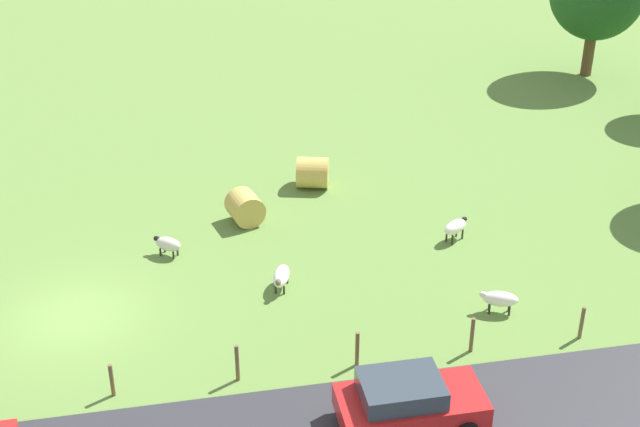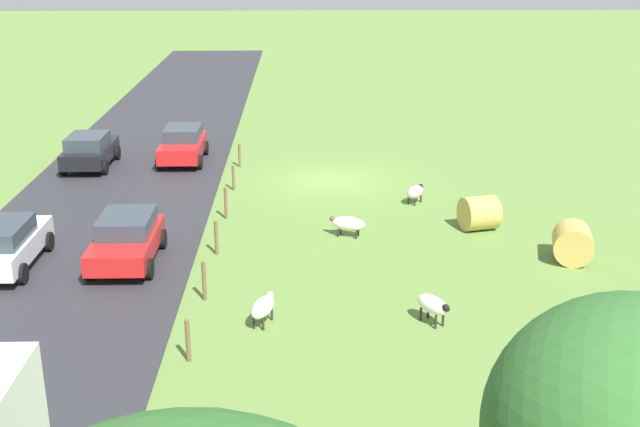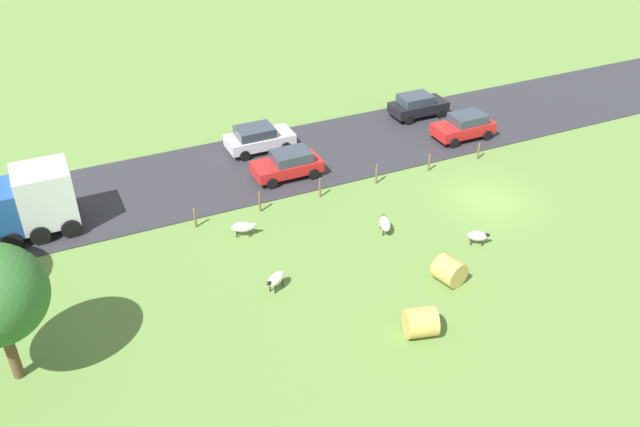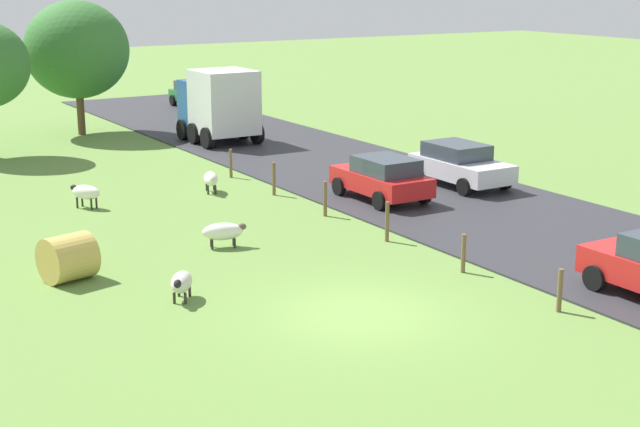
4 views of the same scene
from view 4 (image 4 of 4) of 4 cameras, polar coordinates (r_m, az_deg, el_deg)
name	(u,v)px [view 4 (image 4 of 4)]	position (r m, az deg, el deg)	size (l,w,h in m)	color
ground_plane	(359,314)	(22.11, 2.36, -6.11)	(160.00, 160.00, 0.00)	olive
road_strip	(619,256)	(27.72, 17.68, -2.44)	(8.00, 80.00, 0.06)	#2D2D33
sheep_0	(211,179)	(34.17, -6.64, 2.10)	(0.84, 1.28, 0.76)	white
sheep_1	(86,192)	(32.64, -14.02, 1.26)	(1.00, 1.17, 0.80)	white
sheep_2	(223,232)	(27.30, -5.89, -1.10)	(1.33, 0.87, 0.73)	white
sheep_3	(181,282)	(23.07, -8.40, -4.15)	(0.96, 1.08, 0.71)	beige
hay_bale_0	(68,258)	(25.10, -15.03, -2.61)	(1.22, 1.22, 1.20)	tan
tree_5	(77,50)	(47.34, -14.53, 9.59)	(5.00, 5.00, 6.47)	brown
fence_post_0	(560,290)	(22.76, 14.34, -4.54)	(0.12, 0.12, 1.05)	brown
fence_post_1	(463,253)	(25.18, 8.70, -2.41)	(0.12, 0.12, 1.06)	brown
fence_post_2	(387,222)	(27.80, 4.10, -0.50)	(0.12, 0.12, 1.21)	brown
fence_post_3	(325,199)	(30.63, 0.32, 0.90)	(0.12, 0.12, 1.16)	brown
fence_post_4	(274,179)	(33.57, -2.81, 2.11)	(0.12, 0.12, 1.19)	brown
fence_post_5	(231,163)	(36.62, -5.44, 3.05)	(0.12, 0.12, 1.12)	brown
truck_0	(219,104)	(44.00, -6.12, 6.62)	(2.81, 3.84, 3.37)	#1E4C99
car_0	(195,94)	(55.93, -7.58, 7.21)	(2.05, 3.89, 1.48)	#237238
car_1	(382,177)	(32.65, 3.80, 2.21)	(2.05, 3.89, 1.52)	red
car_3	(460,164)	(35.19, 8.48, 3.00)	(2.11, 4.08, 1.55)	silver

